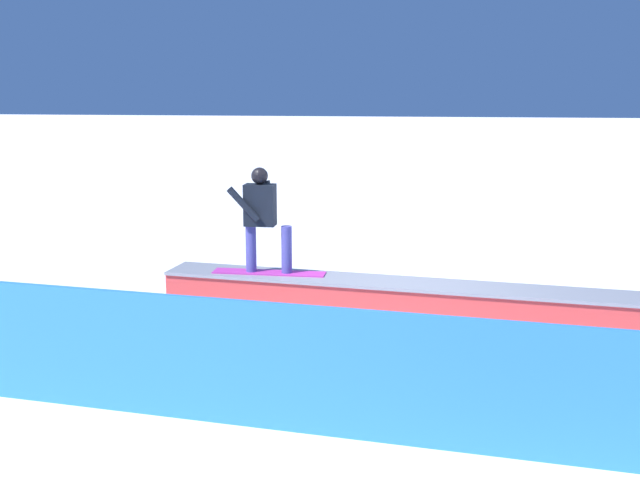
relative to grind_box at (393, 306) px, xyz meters
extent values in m
plane|color=white|center=(0.00, 0.00, -0.27)|extent=(120.00, 120.00, 0.00)
cube|color=#D03936|center=(0.00, 0.00, 0.01)|extent=(6.10, 1.42, 0.56)
cube|color=red|center=(0.00, 0.00, -0.13)|extent=(6.11, 1.43, 0.13)
cube|color=gray|center=(0.00, 0.00, 0.31)|extent=(6.11, 1.48, 0.04)
cube|color=#B52F97|center=(1.66, -0.23, 0.33)|extent=(1.51, 0.32, 0.01)
cylinder|color=#474595|center=(1.90, -0.23, 0.66)|extent=(0.14, 0.14, 0.63)
cylinder|color=#474595|center=(1.42, -0.22, 0.66)|extent=(0.14, 0.14, 0.63)
cube|color=black|center=(1.77, -0.23, 1.24)|extent=(0.41, 0.25, 0.55)
sphere|color=black|center=(1.77, -0.23, 1.62)|extent=(0.22, 0.22, 0.22)
cylinder|color=black|center=(1.95, -0.07, 1.27)|extent=(0.44, 0.10, 0.46)
cylinder|color=black|center=(1.66, -0.39, 1.27)|extent=(0.18, 0.09, 0.56)
cube|color=#2D77EC|center=(0.00, 3.30, 0.32)|extent=(13.56, 1.91, 1.19)
camera|label=1|loc=(-0.32, 9.68, 2.84)|focal=43.83mm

